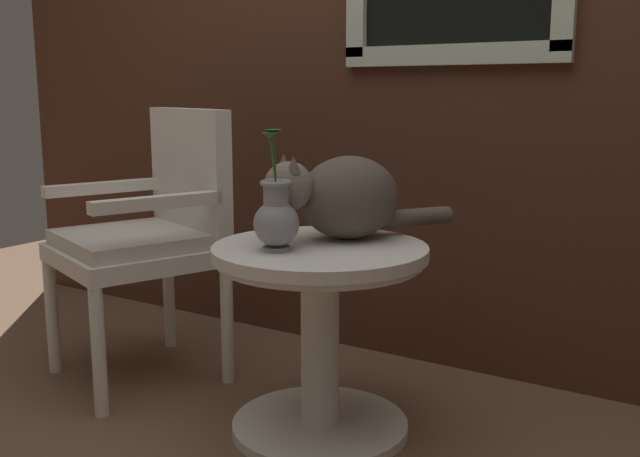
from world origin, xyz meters
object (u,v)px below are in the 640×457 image
Objects in this scene: cat at (343,197)px; pewter_vase_with_ivy at (276,217)px; wicker_side_table at (320,310)px; wicker_chair at (152,227)px.

cat is 0.25m from pewter_vase_with_ivy.
wicker_side_table is 1.86× the size of pewter_vase_with_ivy.
wicker_side_table is 0.32m from pewter_vase_with_ivy.
wicker_side_table is at bearing -6.28° from wicker_chair.
pewter_vase_with_ivy reaches higher than cat.
wicker_chair is at bearing -177.20° from cat.
cat is (0.75, 0.04, 0.16)m from wicker_chair.
wicker_side_table is at bearing 60.36° from pewter_vase_with_ivy.
pewter_vase_with_ivy is at bearing -16.60° from wicker_chair.
wicker_chair is 0.71m from pewter_vase_with_ivy.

